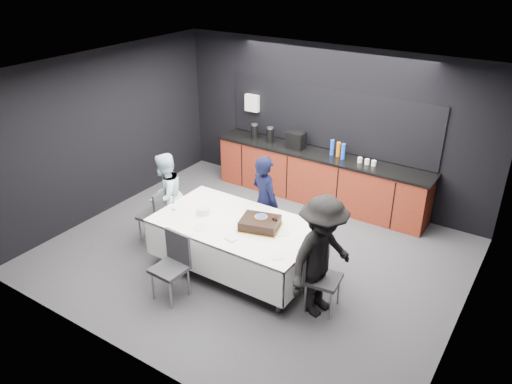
% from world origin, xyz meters
% --- Properties ---
extents(ground, '(6.00, 6.00, 0.00)m').
position_xyz_m(ground, '(0.00, 0.00, 0.00)').
color(ground, '#3D3D42').
rests_on(ground, ground).
extents(room_shell, '(6.04, 5.04, 2.82)m').
position_xyz_m(room_shell, '(0.00, 0.00, 1.86)').
color(room_shell, white).
rests_on(room_shell, ground).
extents(kitchenette, '(4.10, 0.64, 2.05)m').
position_xyz_m(kitchenette, '(-0.02, 2.22, 0.54)').
color(kitchenette, maroon).
rests_on(kitchenette, ground).
extents(party_table, '(2.32, 1.32, 0.78)m').
position_xyz_m(party_table, '(0.00, -0.40, 0.64)').
color(party_table, '#99999E').
rests_on(party_table, ground).
extents(cake_assembly, '(0.66, 0.58, 0.17)m').
position_xyz_m(cake_assembly, '(0.35, -0.34, 0.85)').
color(cake_assembly, gold).
rests_on(cake_assembly, party_table).
extents(plate_stack, '(0.19, 0.19, 0.10)m').
position_xyz_m(plate_stack, '(-0.55, -0.45, 0.83)').
color(plate_stack, white).
rests_on(plate_stack, party_table).
extents(loose_plate_near, '(0.21, 0.21, 0.01)m').
position_xyz_m(loose_plate_near, '(-0.35, -0.78, 0.78)').
color(loose_plate_near, white).
rests_on(loose_plate_near, party_table).
extents(loose_plate_right_a, '(0.20, 0.20, 0.01)m').
position_xyz_m(loose_plate_right_a, '(0.68, -0.29, 0.78)').
color(loose_plate_right_a, white).
rests_on(loose_plate_right_a, party_table).
extents(loose_plate_right_b, '(0.18, 0.18, 0.01)m').
position_xyz_m(loose_plate_right_b, '(0.93, -0.81, 0.78)').
color(loose_plate_right_b, white).
rests_on(loose_plate_right_b, party_table).
extents(loose_plate_far, '(0.19, 0.19, 0.01)m').
position_xyz_m(loose_plate_far, '(0.16, 0.06, 0.78)').
color(loose_plate_far, white).
rests_on(loose_plate_far, party_table).
extents(fork_pile, '(0.16, 0.11, 0.02)m').
position_xyz_m(fork_pile, '(0.20, -0.82, 0.79)').
color(fork_pile, white).
rests_on(fork_pile, party_table).
extents(champagne_flute, '(0.06, 0.06, 0.22)m').
position_xyz_m(champagne_flute, '(-1.00, -0.61, 0.94)').
color(champagne_flute, white).
rests_on(champagne_flute, party_table).
extents(chair_left, '(0.47, 0.47, 0.92)m').
position_xyz_m(chair_left, '(-1.48, -0.46, 0.53)').
color(chair_left, '#2C2D31').
rests_on(chair_left, ground).
extents(chair_right, '(0.47, 0.47, 0.92)m').
position_xyz_m(chair_right, '(1.35, -0.53, 0.53)').
color(chair_right, '#2C2D31').
rests_on(chair_right, ground).
extents(chair_near, '(0.44, 0.44, 0.92)m').
position_xyz_m(chair_near, '(-0.37, -1.35, 0.53)').
color(chair_near, '#2C2D31').
rests_on(chair_near, ground).
extents(person_center, '(0.64, 0.53, 1.50)m').
position_xyz_m(person_center, '(-0.03, 0.40, 0.75)').
color(person_center, black).
rests_on(person_center, ground).
extents(person_left, '(0.59, 0.73, 1.42)m').
position_xyz_m(person_left, '(-1.49, -0.24, 0.71)').
color(person_left, silver).
rests_on(person_left, ground).
extents(person_right, '(0.82, 1.17, 1.65)m').
position_xyz_m(person_right, '(1.42, -0.59, 0.83)').
color(person_right, black).
rests_on(person_right, ground).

